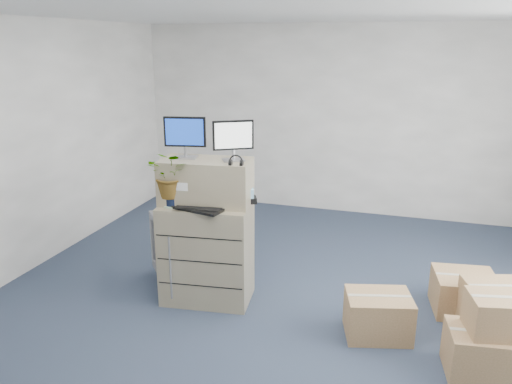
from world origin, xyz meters
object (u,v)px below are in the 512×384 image
(filing_cabinet_lower, at_px, (207,252))
(office_chair, at_px, (198,245))
(keyboard, at_px, (198,209))
(water_bottle, at_px, (217,189))
(monitor_right, at_px, (233,138))
(potted_plant, at_px, (172,181))
(monitor_left, at_px, (185,135))

(filing_cabinet_lower, distance_m, office_chair, 0.38)
(keyboard, distance_m, water_bottle, 0.31)
(monitor_right, relative_size, potted_plant, 0.75)
(filing_cabinet_lower, xyz_separation_m, monitor_left, (-0.22, 0.06, 1.17))
(monitor_left, bearing_deg, potted_plant, -120.43)
(filing_cabinet_lower, bearing_deg, monitor_right, 11.53)
(water_bottle, height_order, potted_plant, potted_plant)
(monitor_left, distance_m, keyboard, 0.72)
(filing_cabinet_lower, distance_m, monitor_right, 1.19)
(monitor_left, height_order, monitor_right, monitor_left)
(keyboard, bearing_deg, potted_plant, -176.23)
(water_bottle, relative_size, office_chair, 0.31)
(monitor_right, bearing_deg, filing_cabinet_lower, 167.77)
(keyboard, distance_m, office_chair, 0.79)
(monitor_right, distance_m, water_bottle, 0.54)
(water_bottle, xyz_separation_m, office_chair, (-0.32, 0.20, -0.72))
(monitor_right, height_order, office_chair, monitor_right)
(potted_plant, bearing_deg, monitor_left, 70.90)
(monitor_right, bearing_deg, potted_plant, 171.11)
(monitor_right, xyz_separation_m, potted_plant, (-0.55, -0.22, -0.40))
(water_bottle, distance_m, potted_plant, 0.45)
(monitor_right, relative_size, water_bottle, 1.40)
(filing_cabinet_lower, xyz_separation_m, water_bottle, (0.09, 0.10, 0.64))
(filing_cabinet_lower, xyz_separation_m, keyboard, (-0.00, -0.17, 0.52))
(monitor_left, relative_size, water_bottle, 1.47)
(potted_plant, bearing_deg, water_bottle, 32.00)
(filing_cabinet_lower, relative_size, water_bottle, 3.71)
(monitor_left, height_order, office_chair, monitor_left)
(filing_cabinet_lower, height_order, monitor_right, monitor_right)
(office_chair, bearing_deg, potted_plant, 42.13)
(monitor_left, xyz_separation_m, office_chair, (-0.01, 0.24, -1.24))
(monitor_left, height_order, keyboard, monitor_left)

